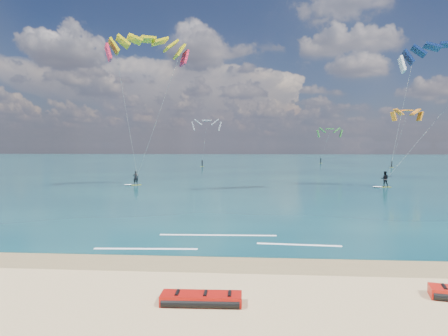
{
  "coord_description": "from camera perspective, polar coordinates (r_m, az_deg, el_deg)",
  "views": [
    {
      "loc": [
        1.57,
        -13.21,
        4.91
      ],
      "look_at": [
        0.01,
        8.0,
        3.7
      ],
      "focal_mm": 32.0,
      "sensor_mm": 36.0,
      "label": 1
    }
  ],
  "objects": [
    {
      "name": "sea",
      "position": [
        117.32,
        3.43,
        0.86
      ],
      "size": [
        320.0,
        200.0,
        0.04
      ],
      "primitive_type": "cube",
      "color": "#0A2B3A",
      "rests_on": "ground"
    },
    {
      "name": "kitesurfer_main",
      "position": [
        46.22,
        -11.72,
        8.22
      ],
      "size": [
        10.74,
        9.66,
        17.62
      ],
      "rotation": [
        0.0,
        0.0,
        0.63
      ],
      "color": "yellow",
      "rests_on": "sea"
    },
    {
      "name": "wet_sand_strip",
      "position": [
        17.01,
        -1.32,
        -13.52
      ],
      "size": [
        320.0,
        2.4,
        0.01
      ],
      "primitive_type": "cube",
      "color": "brown",
      "rests_on": "ground"
    },
    {
      "name": "kitesurfer_far",
      "position": [
        48.27,
        25.77,
        7.47
      ],
      "size": [
        12.15,
        7.49,
        16.96
      ],
      "rotation": [
        0.0,
        0.0,
        -0.07
      ],
      "color": "#B2BA1C",
      "rests_on": "sea"
    },
    {
      "name": "packed_kite_left",
      "position": [
        13.06,
        -3.26,
        -18.83
      ],
      "size": [
        2.72,
        1.13,
        0.39
      ],
      "primitive_type": null,
      "rotation": [
        0.0,
        0.0,
        0.02
      ],
      "color": "#A80F09",
      "rests_on": "ground"
    },
    {
      "name": "distant_kites",
      "position": [
        93.39,
        13.32,
        3.45
      ],
      "size": [
        48.44,
        21.31,
        12.2
      ],
      "color": "orange",
      "rests_on": "ground"
    },
    {
      "name": "ground",
      "position": [
        53.45,
        2.5,
        -2.02
      ],
      "size": [
        320.0,
        320.0,
        0.0
      ],
      "primitive_type": "plane",
      "color": "tan",
      "rests_on": "ground"
    },
    {
      "name": "shoreline_foam",
      "position": [
        20.5,
        -0.94,
        -10.47
      ],
      "size": [
        11.8,
        3.59,
        0.01
      ],
      "color": "white",
      "rests_on": "ground"
    }
  ]
}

